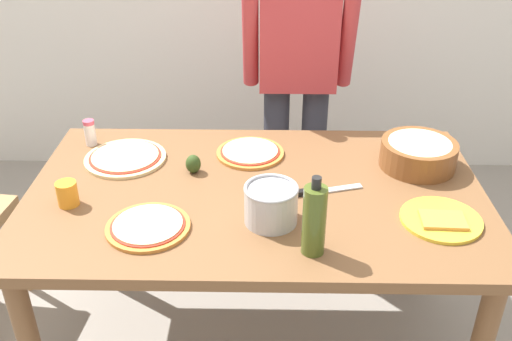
{
  "coord_description": "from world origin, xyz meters",
  "views": [
    {
      "loc": [
        0.03,
        -1.7,
        1.82
      ],
      "look_at": [
        0.0,
        0.05,
        0.81
      ],
      "focal_mm": 40.08,
      "sensor_mm": 36.0,
      "label": 1
    }
  ],
  "objects_px": {
    "plate_with_slice": "(441,220)",
    "chef_knife": "(312,192)",
    "olive_oil_bottle": "(314,220)",
    "salt_shaker": "(90,133)",
    "avocado": "(193,164)",
    "pizza_cooked_on_tray": "(148,226)",
    "pizza_second_cooked": "(250,152)",
    "popcorn_bowl": "(419,151)",
    "person_cook": "(298,67)",
    "pizza_raw_on_board": "(125,157)",
    "dining_table": "(256,212)",
    "cup_orange": "(67,194)",
    "steel_pot": "(271,204)"
  },
  "relations": [
    {
      "from": "pizza_second_cooked",
      "to": "popcorn_bowl",
      "type": "distance_m",
      "value": 0.64
    },
    {
      "from": "salt_shaker",
      "to": "popcorn_bowl",
      "type": "bearing_deg",
      "value": -6.86
    },
    {
      "from": "pizza_raw_on_board",
      "to": "salt_shaker",
      "type": "height_order",
      "value": "salt_shaker"
    },
    {
      "from": "person_cook",
      "to": "salt_shaker",
      "type": "bearing_deg",
      "value": -153.37
    },
    {
      "from": "pizza_cooked_on_tray",
      "to": "popcorn_bowl",
      "type": "height_order",
      "value": "popcorn_bowl"
    },
    {
      "from": "person_cook",
      "to": "pizza_raw_on_board",
      "type": "height_order",
      "value": "person_cook"
    },
    {
      "from": "person_cook",
      "to": "steel_pot",
      "type": "xyz_separation_m",
      "value": [
        -0.12,
        -0.94,
        -0.11
      ]
    },
    {
      "from": "pizza_raw_on_board",
      "to": "olive_oil_bottle",
      "type": "height_order",
      "value": "olive_oil_bottle"
    },
    {
      "from": "pizza_raw_on_board",
      "to": "popcorn_bowl",
      "type": "xyz_separation_m",
      "value": [
        1.11,
        -0.03,
        0.05
      ]
    },
    {
      "from": "olive_oil_bottle",
      "to": "salt_shaker",
      "type": "bearing_deg",
      "value": 141.28
    },
    {
      "from": "salt_shaker",
      "to": "chef_knife",
      "type": "xyz_separation_m",
      "value": [
        0.86,
        -0.35,
        -0.05
      ]
    },
    {
      "from": "person_cook",
      "to": "dining_table",
      "type": "bearing_deg",
      "value": -102.94
    },
    {
      "from": "chef_knife",
      "to": "popcorn_bowl",
      "type": "bearing_deg",
      "value": 26.35
    },
    {
      "from": "pizza_cooked_on_tray",
      "to": "pizza_raw_on_board",
      "type": "bearing_deg",
      "value": 110.71
    },
    {
      "from": "plate_with_slice",
      "to": "chef_knife",
      "type": "relative_size",
      "value": 0.91
    },
    {
      "from": "plate_with_slice",
      "to": "olive_oil_bottle",
      "type": "height_order",
      "value": "olive_oil_bottle"
    },
    {
      "from": "pizza_cooked_on_tray",
      "to": "salt_shaker",
      "type": "distance_m",
      "value": 0.66
    },
    {
      "from": "dining_table",
      "to": "pizza_raw_on_board",
      "type": "height_order",
      "value": "pizza_raw_on_board"
    },
    {
      "from": "dining_table",
      "to": "plate_with_slice",
      "type": "distance_m",
      "value": 0.63
    },
    {
      "from": "cup_orange",
      "to": "olive_oil_bottle",
      "type": "bearing_deg",
      "value": -16.53
    },
    {
      "from": "pizza_second_cooked",
      "to": "avocado",
      "type": "distance_m",
      "value": 0.25
    },
    {
      "from": "olive_oil_bottle",
      "to": "pizza_second_cooked",
      "type": "bearing_deg",
      "value": 108.53
    },
    {
      "from": "olive_oil_bottle",
      "to": "chef_knife",
      "type": "relative_size",
      "value": 0.89
    },
    {
      "from": "pizza_cooked_on_tray",
      "to": "olive_oil_bottle",
      "type": "height_order",
      "value": "olive_oil_bottle"
    },
    {
      "from": "pizza_raw_on_board",
      "to": "pizza_second_cooked",
      "type": "distance_m",
      "value": 0.48
    },
    {
      "from": "avocado",
      "to": "pizza_cooked_on_tray",
      "type": "bearing_deg",
      "value": -106.23
    },
    {
      "from": "popcorn_bowl",
      "to": "olive_oil_bottle",
      "type": "distance_m",
      "value": 0.68
    },
    {
      "from": "pizza_raw_on_board",
      "to": "dining_table",
      "type": "bearing_deg",
      "value": -22.71
    },
    {
      "from": "salt_shaker",
      "to": "avocado",
      "type": "distance_m",
      "value": 0.49
    },
    {
      "from": "cup_orange",
      "to": "avocado",
      "type": "height_order",
      "value": "cup_orange"
    },
    {
      "from": "chef_knife",
      "to": "person_cook",
      "type": "bearing_deg",
      "value": 91.72
    },
    {
      "from": "pizza_raw_on_board",
      "to": "popcorn_bowl",
      "type": "distance_m",
      "value": 1.11
    },
    {
      "from": "popcorn_bowl",
      "to": "cup_orange",
      "type": "distance_m",
      "value": 1.26
    },
    {
      "from": "person_cook",
      "to": "olive_oil_bottle",
      "type": "height_order",
      "value": "person_cook"
    },
    {
      "from": "salt_shaker",
      "to": "chef_knife",
      "type": "bearing_deg",
      "value": -22.22
    },
    {
      "from": "pizza_cooked_on_tray",
      "to": "popcorn_bowl",
      "type": "bearing_deg",
      "value": 24.04
    },
    {
      "from": "olive_oil_bottle",
      "to": "plate_with_slice",
      "type": "bearing_deg",
      "value": 20.65
    },
    {
      "from": "pizza_cooked_on_tray",
      "to": "cup_orange",
      "type": "distance_m",
      "value": 0.32
    },
    {
      "from": "dining_table",
      "to": "popcorn_bowl",
      "type": "distance_m",
      "value": 0.65
    },
    {
      "from": "pizza_cooked_on_tray",
      "to": "steel_pot",
      "type": "height_order",
      "value": "steel_pot"
    },
    {
      "from": "pizza_cooked_on_tray",
      "to": "cup_orange",
      "type": "bearing_deg",
      "value": 155.46
    },
    {
      "from": "pizza_second_cooked",
      "to": "salt_shaker",
      "type": "xyz_separation_m",
      "value": [
        -0.64,
        0.07,
        0.04
      ]
    },
    {
      "from": "pizza_second_cooked",
      "to": "cup_orange",
      "type": "distance_m",
      "value": 0.7
    },
    {
      "from": "pizza_cooked_on_tray",
      "to": "salt_shaker",
      "type": "height_order",
      "value": "salt_shaker"
    },
    {
      "from": "pizza_second_cooked",
      "to": "plate_with_slice",
      "type": "distance_m",
      "value": 0.77
    },
    {
      "from": "pizza_cooked_on_tray",
      "to": "salt_shaker",
      "type": "relative_size",
      "value": 2.52
    },
    {
      "from": "plate_with_slice",
      "to": "steel_pot",
      "type": "height_order",
      "value": "steel_pot"
    },
    {
      "from": "person_cook",
      "to": "steel_pot",
      "type": "height_order",
      "value": "person_cook"
    },
    {
      "from": "pizza_raw_on_board",
      "to": "avocado",
      "type": "height_order",
      "value": "avocado"
    },
    {
      "from": "salt_shaker",
      "to": "chef_knife",
      "type": "relative_size",
      "value": 0.37
    }
  ]
}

